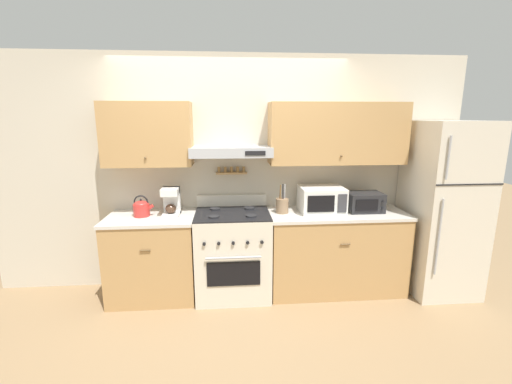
# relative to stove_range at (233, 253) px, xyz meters

# --- Properties ---
(ground_plane) EXTENTS (16.00, 16.00, 0.00)m
(ground_plane) POSITION_rel_stove_range_xyz_m (0.00, -0.30, -0.46)
(ground_plane) COLOR #937551
(wall_back) EXTENTS (5.20, 0.46, 2.55)m
(wall_back) POSITION_rel_stove_range_xyz_m (0.12, 0.29, 0.96)
(wall_back) COLOR beige
(wall_back) RESTS_ON ground_plane
(counter_left) EXTENTS (0.91, 0.63, 0.89)m
(counter_left) POSITION_rel_stove_range_xyz_m (-0.84, 0.02, -0.02)
(counter_left) COLOR tan
(counter_left) RESTS_ON ground_plane
(counter_right) EXTENTS (1.47, 0.63, 0.89)m
(counter_right) POSITION_rel_stove_range_xyz_m (1.13, 0.02, -0.02)
(counter_right) COLOR tan
(counter_right) RESTS_ON ground_plane
(stove_range) EXTENTS (0.77, 0.66, 1.04)m
(stove_range) POSITION_rel_stove_range_xyz_m (0.00, 0.00, 0.00)
(stove_range) COLOR beige
(stove_range) RESTS_ON ground_plane
(refrigerator) EXTENTS (0.68, 0.76, 1.86)m
(refrigerator) POSITION_rel_stove_range_xyz_m (2.26, -0.06, 0.47)
(refrigerator) COLOR beige
(refrigerator) RESTS_ON ground_plane
(tea_kettle) EXTENTS (0.21, 0.16, 0.22)m
(tea_kettle) POSITION_rel_stove_range_xyz_m (-0.93, 0.04, 0.52)
(tea_kettle) COLOR red
(tea_kettle) RESTS_ON counter_left
(coffee_maker) EXTENTS (0.17, 0.24, 0.29)m
(coffee_maker) POSITION_rel_stove_range_xyz_m (-0.63, 0.07, 0.58)
(coffee_maker) COLOR white
(coffee_maker) RESTS_ON counter_left
(microwave) EXTENTS (0.46, 0.38, 0.27)m
(microwave) POSITION_rel_stove_range_xyz_m (0.96, 0.05, 0.56)
(microwave) COLOR white
(microwave) RESTS_ON counter_right
(utensil_crock) EXTENTS (0.13, 0.13, 0.31)m
(utensil_crock) POSITION_rel_stove_range_xyz_m (0.53, 0.04, 0.51)
(utensil_crock) COLOR #8E7051
(utensil_crock) RESTS_ON counter_right
(toaster_oven) EXTENTS (0.37, 0.29, 0.20)m
(toaster_oven) POSITION_rel_stove_range_xyz_m (1.43, 0.04, 0.53)
(toaster_oven) COLOR #232326
(toaster_oven) RESTS_ON counter_right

